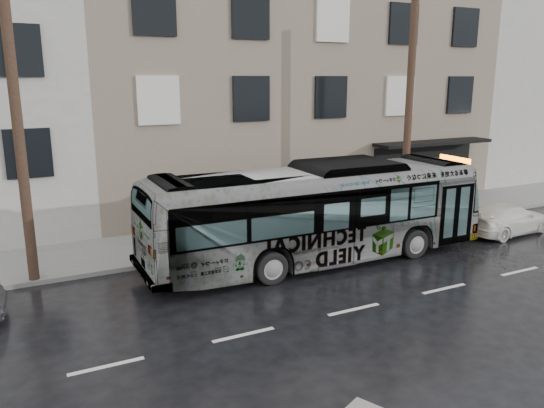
{
  "coord_description": "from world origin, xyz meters",
  "views": [
    {
      "loc": [
        -7.8,
        -13.22,
        6.01
      ],
      "look_at": [
        0.06,
        2.5,
        1.83
      ],
      "focal_mm": 35.0,
      "sensor_mm": 36.0,
      "label": 1
    }
  ],
  "objects_px": {
    "utility_pole_rear": "(18,128)",
    "sign_post": "(424,192)",
    "bus": "(317,213)",
    "white_sedan": "(507,219)",
    "utility_pole_front": "(409,113)"
  },
  "relations": [
    {
      "from": "utility_pole_rear",
      "to": "sign_post",
      "type": "distance_m",
      "value": 15.46
    },
    {
      "from": "utility_pole_rear",
      "to": "bus",
      "type": "bearing_deg",
      "value": -13.06
    },
    {
      "from": "bus",
      "to": "white_sedan",
      "type": "bearing_deg",
      "value": -93.5
    },
    {
      "from": "sign_post",
      "to": "bus",
      "type": "distance_m",
      "value": 6.77
    },
    {
      "from": "sign_post",
      "to": "white_sedan",
      "type": "distance_m",
      "value": 3.35
    },
    {
      "from": "white_sedan",
      "to": "sign_post",
      "type": "bearing_deg",
      "value": 33.48
    },
    {
      "from": "bus",
      "to": "white_sedan",
      "type": "height_order",
      "value": "bus"
    },
    {
      "from": "utility_pole_rear",
      "to": "sign_post",
      "type": "bearing_deg",
      "value": 0.0
    },
    {
      "from": "utility_pole_rear",
      "to": "bus",
      "type": "relative_size",
      "value": 0.76
    },
    {
      "from": "sign_post",
      "to": "utility_pole_rear",
      "type": "bearing_deg",
      "value": 180.0
    },
    {
      "from": "utility_pole_rear",
      "to": "white_sedan",
      "type": "distance_m",
      "value": 17.74
    },
    {
      "from": "utility_pole_front",
      "to": "bus",
      "type": "bearing_deg",
      "value": -159.49
    },
    {
      "from": "utility_pole_front",
      "to": "white_sedan",
      "type": "height_order",
      "value": "utility_pole_front"
    },
    {
      "from": "utility_pole_front",
      "to": "utility_pole_rear",
      "type": "distance_m",
      "value": 14.0
    },
    {
      "from": "utility_pole_rear",
      "to": "bus",
      "type": "xyz_separation_m",
      "value": [
        8.64,
        -2.0,
        -3.0
      ]
    }
  ]
}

